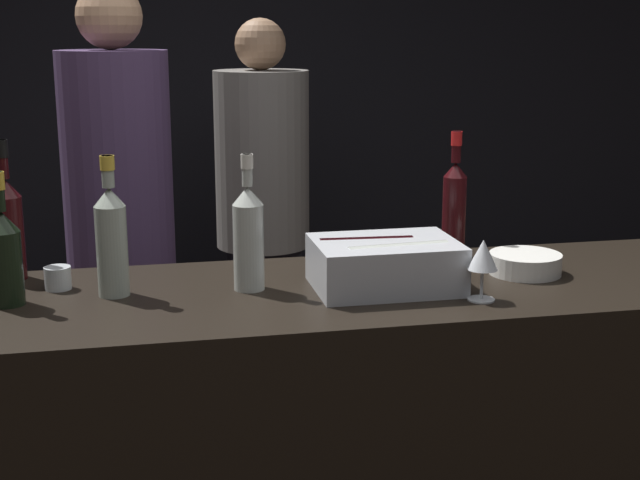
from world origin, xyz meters
TOP-DOWN VIEW (x-y plane):
  - wall_back_chalkboard at (0.00, 2.82)m, footprint 6.40×0.06m
  - bar_counter at (0.00, 0.33)m, footprint 2.33×0.66m
  - ice_bin_with_bottles at (0.16, 0.30)m, footprint 0.36×0.27m
  - bowl_white at (0.57, 0.35)m, footprint 0.20×0.20m
  - wine_glass at (0.36, 0.15)m, footprint 0.07×0.07m
  - candle_votive at (-0.66, 0.46)m, footprint 0.07×0.07m
  - white_wine_bottle at (-0.19, 0.36)m, footprint 0.08×0.08m
  - red_wine_bottle_tall at (0.44, 0.58)m, footprint 0.07×0.07m
  - red_wine_bottle_black_foil at (-0.79, 0.59)m, footprint 0.08×0.08m
  - champagne_bottle at (-0.77, 0.35)m, footprint 0.08×0.08m
  - rose_wine_bottle at (-0.52, 0.38)m, footprint 0.08×0.08m
  - person_in_hoodie at (-0.52, 1.15)m, footprint 0.36×0.36m
  - person_blond_tee at (0.07, 1.86)m, footprint 0.40×0.40m

SIDE VIEW (x-z plane):
  - bar_counter at x=0.00m, z-range 0.00..1.06m
  - person_blond_tee at x=0.07m, z-range 0.10..1.85m
  - person_in_hoodie at x=-0.52m, z-range 0.11..1.97m
  - candle_votive at x=-0.66m, z-range 1.06..1.12m
  - bowl_white at x=0.57m, z-range 1.07..1.12m
  - ice_bin_with_bottles at x=0.16m, z-range 1.07..1.19m
  - wine_glass at x=0.36m, z-range 1.10..1.25m
  - champagne_bottle at x=-0.77m, z-range 1.03..1.35m
  - white_wine_bottle at x=-0.19m, z-range 1.03..1.38m
  - red_wine_bottle_black_foil at x=-0.79m, z-range 1.03..1.40m
  - rose_wine_bottle at x=-0.52m, z-range 1.04..1.39m
  - red_wine_bottle_tall at x=0.44m, z-range 1.03..1.40m
  - wall_back_chalkboard at x=0.00m, z-range 0.00..2.80m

